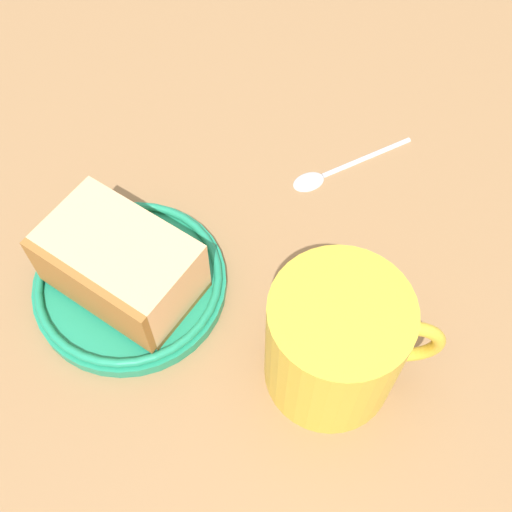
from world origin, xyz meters
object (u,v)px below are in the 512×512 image
at_px(tea_mug, 336,343).
at_px(teaspoon, 328,172).
at_px(cake_slice, 121,265).
at_px(small_plate, 130,282).

relative_size(tea_mug, teaspoon, 1.18).
distance_m(tea_mug, teaspoon, 0.20).
height_order(cake_slice, tea_mug, tea_mug).
height_order(tea_mug, teaspoon, tea_mug).
distance_m(cake_slice, teaspoon, 0.21).
distance_m(cake_slice, tea_mug, 0.17).
relative_size(cake_slice, teaspoon, 1.28).
bearing_deg(cake_slice, teaspoon, 137.20).
xyz_separation_m(cake_slice, teaspoon, (-0.15, 0.14, -0.04)).
relative_size(small_plate, tea_mug, 1.26).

